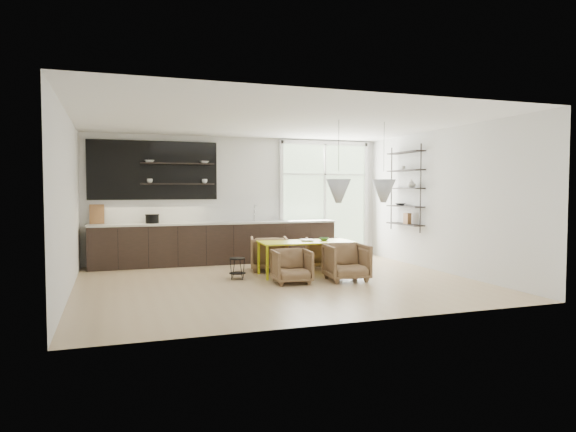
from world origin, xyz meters
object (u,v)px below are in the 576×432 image
object	(u,v)px
dining_table	(306,244)
armchair_front_left	(292,266)
armchair_back_right	(323,253)
wire_stool	(237,265)
armchair_back_left	(269,253)
armchair_front_right	(347,262)

from	to	relation	value
dining_table	armchair_front_left	bearing A→B (deg)	-123.98
dining_table	armchair_back_right	size ratio (longest dim) A/B	2.58
armchair_back_right	dining_table	bearing A→B (deg)	65.12
armchair_front_left	wire_stool	xyz separation A→B (m)	(-0.82, 0.74, -0.05)
dining_table	armchair_front_left	xyz separation A→B (m)	(-0.56, -0.73, -0.32)
armchair_back_right	wire_stool	size ratio (longest dim) A/B	1.83
armchair_back_left	armchair_front_right	bearing A→B (deg)	136.18
armchair_front_right	wire_stool	xyz separation A→B (m)	(-1.86, 0.82, -0.09)
armchair_front_right	wire_stool	bearing A→B (deg)	161.04
armchair_back_right	wire_stool	bearing A→B (deg)	36.82
armchair_front_left	dining_table	bearing A→B (deg)	57.03
armchair_back_right	wire_stool	world-z (taller)	armchair_back_right
dining_table	armchair_back_right	distance (m)	0.99
armchair_back_right	armchair_front_left	distance (m)	1.86
armchair_back_left	armchair_front_left	xyz separation A→B (m)	(-0.04, -1.53, -0.05)
armchair_back_left	armchair_front_left	bearing A→B (deg)	102.90
armchair_back_left	armchair_front_left	size ratio (longest dim) A/B	1.16
armchair_front_right	armchair_front_left	bearing A→B (deg)	-179.80
wire_stool	armchair_front_right	bearing A→B (deg)	-23.78
armchair_back_right	armchair_front_left	bearing A→B (deg)	67.85
dining_table	armchair_back_left	xyz separation A→B (m)	(-0.52, 0.80, -0.27)
dining_table	wire_stool	world-z (taller)	dining_table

